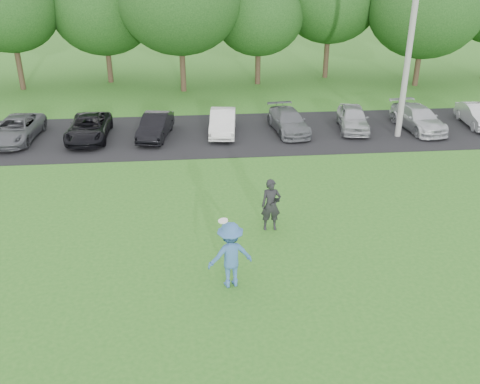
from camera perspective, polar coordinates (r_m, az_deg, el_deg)
The scene contains 7 objects.
ground at distance 15.72m, azimuth 1.19°, elevation -9.83°, with size 100.00×100.00×0.00m, color #2B6C1E.
parking_lot at distance 27.31m, azimuth -1.84°, elevation 6.20°, with size 32.00×6.50×0.03m, color black.
utility_pole at distance 26.88m, azimuth 17.92°, elevation 16.65°, with size 0.28×0.28×10.88m, color gray.
frisbee_player at distance 15.16m, azimuth -1.03°, elevation -6.72°, with size 1.43×1.01×2.22m.
camera_bystander at distance 18.06m, azimuth 3.32°, elevation -1.39°, with size 0.67×0.45×1.83m.
parked_cars at distance 27.08m, azimuth -3.16°, elevation 7.32°, with size 28.41×4.38×1.21m.
tree_row at distance 35.84m, azimuth -0.44°, elevation 18.95°, with size 42.39×9.85×8.64m.
Camera 1 is at (-1.49, -12.70, 9.14)m, focal length 40.00 mm.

